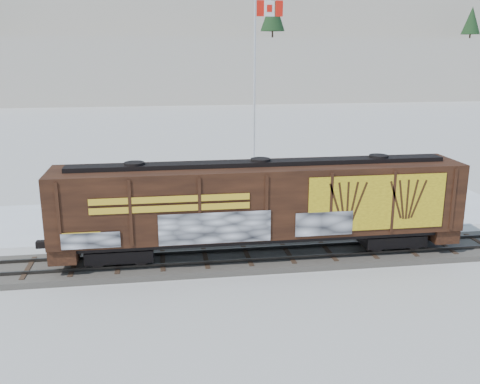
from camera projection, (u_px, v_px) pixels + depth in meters
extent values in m
plane|color=white|center=(206.00, 264.00, 25.26)|extent=(500.00, 500.00, 0.00)
cube|color=#59544C|center=(206.00, 261.00, 25.22)|extent=(50.00, 3.40, 0.28)
cube|color=#33302D|center=(207.00, 262.00, 24.48)|extent=(50.00, 0.10, 0.15)
cube|color=#33302D|center=(204.00, 251.00, 25.86)|extent=(50.00, 0.10, 0.15)
cube|color=white|center=(195.00, 216.00, 32.42)|extent=(40.00, 8.00, 0.03)
cube|color=white|center=(167.00, 68.00, 114.51)|extent=(360.00, 40.00, 12.00)
cube|color=white|center=(164.00, 42.00, 141.65)|extent=(360.00, 40.00, 24.00)
cube|color=white|center=(162.00, 26.00, 173.68)|extent=(360.00, 50.00, 35.00)
cone|color=black|center=(273.00, 12.00, 109.99)|extent=(5.04, 5.04, 7.38)
cone|color=black|center=(472.00, 20.00, 122.84)|extent=(4.20, 4.20, 6.15)
cube|color=black|center=(120.00, 251.00, 24.47)|extent=(3.00, 2.00, 0.90)
cube|color=black|center=(389.00, 236.00, 26.34)|extent=(3.00, 2.00, 0.90)
cylinder|color=black|center=(97.00, 258.00, 23.59)|extent=(0.90, 0.12, 0.90)
cube|color=black|center=(260.00, 233.00, 25.27)|extent=(18.90, 2.40, 0.25)
cube|color=#3D1E10|center=(260.00, 198.00, 24.83)|extent=(18.90, 3.00, 3.15)
cube|color=black|center=(260.00, 163.00, 24.40)|extent=(17.39, 0.90, 0.20)
cube|color=yellow|center=(378.00, 203.00, 24.10)|extent=(6.43, 0.03, 2.55)
cube|color=gold|center=(171.00, 204.00, 22.68)|extent=(6.81, 0.02, 0.70)
cube|color=silver|center=(215.00, 228.00, 23.24)|extent=(4.91, 0.03, 1.40)
cylinder|color=silver|center=(254.00, 192.00, 37.65)|extent=(0.90, 0.90, 0.20)
cylinder|color=silver|center=(254.00, 100.00, 36.00)|extent=(0.14, 0.14, 13.09)
cube|color=red|center=(260.00, 8.00, 34.55)|extent=(0.50, 0.07, 1.00)
cube|color=white|center=(269.00, 8.00, 34.63)|extent=(0.70, 0.09, 1.00)
cube|color=red|center=(279.00, 8.00, 34.73)|extent=(0.50, 0.07, 1.00)
imported|color=#ABAFB3|center=(136.00, 211.00, 31.11)|extent=(4.15, 1.78, 1.40)
imported|color=white|center=(261.00, 210.00, 30.98)|extent=(4.85, 2.56, 1.52)
imported|color=black|center=(223.00, 213.00, 30.93)|extent=(4.64, 2.65, 1.27)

